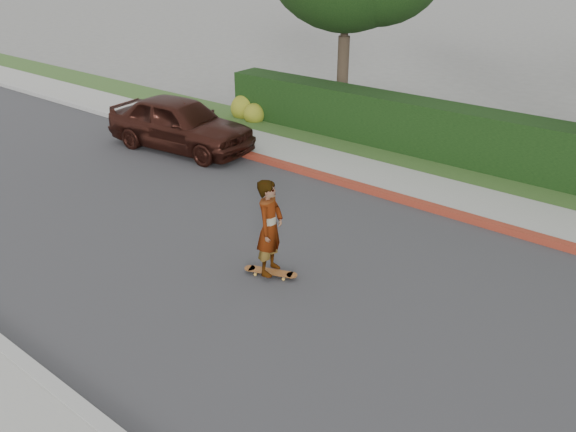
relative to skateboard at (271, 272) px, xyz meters
name	(u,v)px	position (x,y,z in m)	size (l,w,h in m)	color
ground	(449,347)	(3.31, 0.13, -0.09)	(120.00, 120.00, 0.00)	slate
road	(449,347)	(3.31, 0.13, -0.08)	(60.00, 8.00, 0.01)	#2D2D30
curb_far	(535,238)	(3.31, 4.23, -0.01)	(60.00, 0.20, 0.15)	#9E9E99
curb_red_section	(327,178)	(-1.69, 4.23, -0.01)	(12.00, 0.21, 0.15)	maroon
sidewalk_far	(548,222)	(3.31, 5.13, -0.03)	(60.00, 1.60, 0.12)	gray
planting_strip	(568,198)	(3.31, 6.73, -0.04)	(60.00, 1.60, 0.10)	#2D4C1E
hedge	(459,136)	(0.31, 7.33, 0.66)	(15.00, 1.00, 1.50)	black
flowering_shrub	(247,110)	(-6.70, 6.87, 0.25)	(1.40, 1.00, 0.90)	#2D4C19
skateboard	(271,272)	(0.00, 0.00, 0.00)	(0.99, 0.53, 0.09)	gold
skateboarder	(270,228)	(0.00, 0.00, 0.89)	(0.64, 0.42, 1.75)	white
car_maroon	(180,123)	(-6.30, 3.62, 0.66)	(1.76, 4.37, 1.49)	#341610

